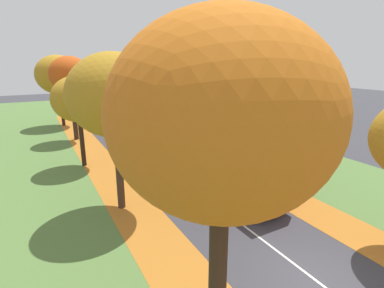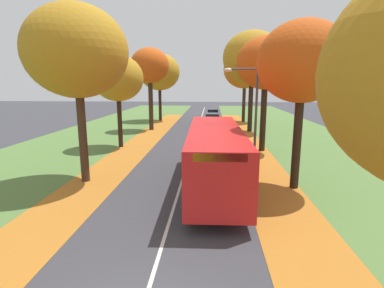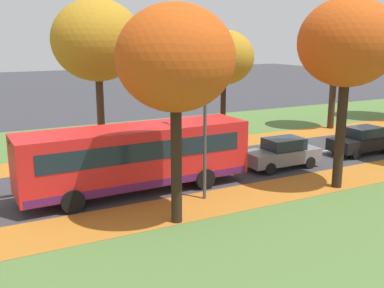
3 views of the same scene
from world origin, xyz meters
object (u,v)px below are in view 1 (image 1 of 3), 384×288
object	(u,v)px
tree_right_mid	(206,82)
tree_left_mid	(78,99)
tree_left_near	(114,96)
tree_right_far	(167,67)
car_grey_lead	(172,147)
tree_right_distant	(145,71)
car_silver_third_in_line	(129,122)
car_red_fourth_in_line	(117,114)
tree_left_nearest	(222,117)
car_black_following	(147,133)
bus	(222,164)
tree_right_near	(271,96)
streetlamp_right	(228,126)
tree_left_far	(70,75)
tree_left_distant	(58,75)

from	to	relation	value
tree_right_mid	tree_left_mid	bearing A→B (deg)	176.57
tree_left_near	tree_right_mid	bearing A→B (deg)	37.24
tree_right_far	car_grey_lead	xyz separation A→B (m)	(-3.95, -9.77, -6.91)
tree_right_distant	car_silver_third_in_line	xyz separation A→B (m)	(-4.27, -5.24, -6.16)
tree_left_mid	car_red_fourth_in_line	size ratio (longest dim) A/B	1.75
tree_left_nearest	tree_left_mid	size ratio (longest dim) A/B	1.31
car_black_following	car_red_fourth_in_line	size ratio (longest dim) A/B	1.01
tree_left_near	bus	bearing A→B (deg)	-3.71
tree_left_nearest	tree_right_near	world-z (taller)	tree_left_nearest
tree_left_mid	streetlamp_right	world-z (taller)	tree_left_mid
tree_left_nearest	car_black_following	xyz separation A→B (m)	(6.94, 24.81, -6.46)
tree_left_near	tree_right_near	size ratio (longest dim) A/B	1.12
car_grey_lead	car_red_fourth_in_line	bearing A→B (deg)	90.03
car_silver_third_in_line	car_red_fourth_in_line	size ratio (longest dim) A/B	1.00
car_grey_lead	tree_left_nearest	bearing A→B (deg)	-111.01
tree_right_distant	car_red_fourth_in_line	size ratio (longest dim) A/B	2.27
tree_left_near	tree_left_far	xyz separation A→B (m)	(-0.05, 18.07, 0.31)
tree_left_mid	tree_right_distant	distance (m)	20.89
tree_left_distant	tree_right_near	bearing A→B (deg)	-67.15
tree_left_near	tree_right_near	world-z (taller)	tree_left_near
tree_right_distant	car_silver_third_in_line	distance (m)	9.14
tree_left_nearest	car_red_fourth_in_line	world-z (taller)	tree_left_nearest
tree_left_nearest	streetlamp_right	distance (m)	15.93
bus	car_silver_third_in_line	world-z (taller)	bus
tree_right_near	tree_right_far	size ratio (longest dim) A/B	0.76
tree_left_mid	tree_left_distant	bearing A→B (deg)	89.23
tree_left_nearest	car_grey_lead	world-z (taller)	tree_left_nearest
car_red_fourth_in_line	tree_right_mid	bearing A→B (deg)	-78.79
tree_left_far	tree_right_distant	world-z (taller)	tree_right_distant
tree_left_distant	car_red_fourth_in_line	size ratio (longest dim) A/B	2.18
tree_left_nearest	tree_right_near	bearing A→B (deg)	43.21
tree_right_mid	streetlamp_right	distance (m)	7.09
tree_left_distant	streetlamp_right	distance (m)	26.63
tree_right_near	car_red_fourth_in_line	size ratio (longest dim) A/B	1.91
tree_right_mid	car_grey_lead	world-z (taller)	tree_right_mid
car_red_fourth_in_line	tree_left_far	bearing A→B (deg)	-127.74
tree_right_near	tree_right_mid	distance (m)	8.43
tree_left_near	streetlamp_right	size ratio (longest dim) A/B	1.49
tree_left_distant	tree_right_near	world-z (taller)	tree_left_distant
tree_left_near	tree_left_far	bearing A→B (deg)	90.17
tree_right_near	streetlamp_right	bearing A→B (deg)	133.46
tree_right_near	car_black_following	world-z (taller)	tree_right_near
tree_left_near	car_silver_third_in_line	xyz separation A→B (m)	(6.73, 20.73, -5.83)
car_silver_third_in_line	tree_left_mid	bearing A→B (deg)	-121.92
tree_left_near	tree_left_nearest	bearing A→B (deg)	-91.39
bus	car_red_fourth_in_line	bearing A→B (deg)	90.02
tree_left_distant	tree_right_far	world-z (taller)	tree_right_far
tree_left_mid	bus	world-z (taller)	tree_left_mid
tree_left_near	tree_right_far	world-z (taller)	tree_right_far
car_black_following	tree_right_near	bearing A→B (deg)	-73.79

